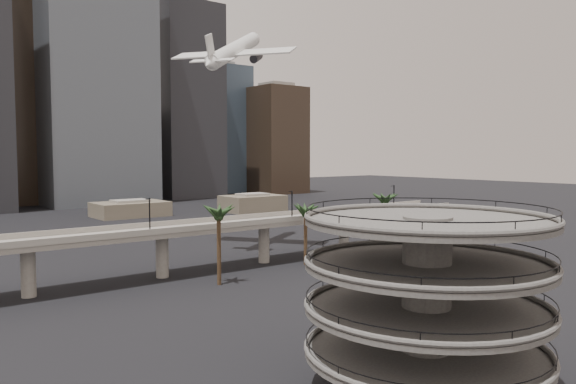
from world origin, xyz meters
TOP-DOWN VIEW (x-y plane):
  - ground at (0.00, 0.00)m, footprint 700.00×700.00m
  - parking_ramp at (-13.00, -4.00)m, footprint 22.20×22.20m
  - overpass at (0.00, 55.00)m, footprint 130.00×9.30m
  - palm_trees at (14.02, 44.65)m, footprint 42.40×10.40m
  - low_buildings at (6.89, 142.30)m, footprint 135.00×27.50m
  - skyline at (15.11, 217.08)m, footprint 269.00×86.00m
  - airborne_jet at (15.78, 73.07)m, footprint 27.50×26.38m
  - car_a at (5.09, 10.66)m, footprint 4.41×2.76m
  - car_b at (8.51, 24.12)m, footprint 4.96×2.88m
  - car_c at (34.14, 12.38)m, footprint 5.69×3.33m

SIDE VIEW (x-z plane):
  - ground at x=0.00m, z-range 0.00..0.00m
  - car_a at x=5.09m, z-range 0.00..1.40m
  - car_b at x=8.51m, z-range 0.00..1.55m
  - car_c at x=34.14m, z-range 0.00..1.55m
  - low_buildings at x=6.89m, z-range -0.54..6.26m
  - overpass at x=0.00m, z-range -0.01..14.69m
  - parking_ramp at x=-13.00m, z-range 1.16..18.51m
  - palm_trees at x=14.02m, z-range 4.43..18.43m
  - skyline at x=15.11m, z-range -16.25..104.68m
  - airborne_jet at x=15.78m, z-range 37.68..52.25m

